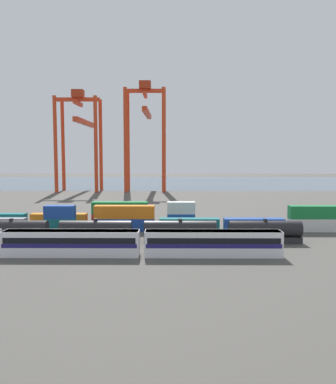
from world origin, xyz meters
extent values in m
plane|color=#4C4944|center=(0.00, 40.00, 0.00)|extent=(420.00, 420.00, 0.00)
cube|color=#475B6B|center=(0.00, 144.59, 0.00)|extent=(400.00, 110.00, 0.01)
cube|color=silver|center=(-5.64, -20.03, 1.95)|extent=(20.73, 3.10, 3.90)
cube|color=navy|center=(-5.64, -20.03, 1.85)|extent=(20.32, 3.14, 0.64)
cube|color=black|center=(-5.64, -20.03, 2.63)|extent=(19.90, 3.13, 0.90)
cube|color=slate|center=(-5.64, -20.03, 3.72)|extent=(20.52, 2.85, 0.36)
cube|color=silver|center=(15.99, -20.03, 1.95)|extent=(20.73, 3.10, 3.90)
cube|color=navy|center=(15.99, -20.03, 1.85)|extent=(20.32, 3.14, 0.64)
cube|color=black|center=(15.99, -20.03, 2.63)|extent=(19.90, 3.13, 0.90)
cube|color=slate|center=(15.99, -20.03, 3.72)|extent=(20.52, 2.85, 0.36)
cube|color=#232326|center=(-18.59, -10.56, 0.55)|extent=(12.60, 2.50, 1.10)
cylinder|color=black|center=(-18.59, -10.56, 2.49)|extent=(12.60, 2.78, 2.78)
cylinder|color=black|center=(-18.59, -10.56, 4.06)|extent=(0.70, 0.70, 0.36)
cube|color=#232326|center=(-3.69, -10.56, 0.55)|extent=(12.60, 2.50, 1.10)
cylinder|color=black|center=(-3.69, -10.56, 2.49)|extent=(12.60, 2.78, 2.78)
cylinder|color=black|center=(-3.69, -10.56, 4.06)|extent=(0.70, 0.70, 0.36)
cube|color=#232326|center=(11.21, -10.56, 0.55)|extent=(12.60, 2.50, 1.10)
cylinder|color=black|center=(11.21, -10.56, 2.49)|extent=(12.60, 2.78, 2.78)
cylinder|color=black|center=(11.21, -10.56, 4.06)|extent=(0.70, 0.70, 0.36)
cube|color=#232326|center=(26.11, -10.56, 0.55)|extent=(12.60, 2.50, 1.10)
cylinder|color=black|center=(26.11, -10.56, 2.49)|extent=(12.60, 2.78, 2.78)
cylinder|color=black|center=(26.11, -10.56, 4.06)|extent=(0.70, 0.70, 0.36)
cube|color=#146066|center=(-12.96, 0.09, 1.30)|extent=(6.04, 2.44, 2.60)
cube|color=#1C4299|center=(-12.96, 0.09, 3.90)|extent=(6.04, 2.44, 2.60)
cube|color=#1C4299|center=(0.15, 0.09, 1.30)|extent=(12.10, 2.44, 2.60)
cube|color=orange|center=(0.15, 0.09, 3.90)|extent=(12.10, 2.44, 2.60)
cube|color=#146066|center=(13.26, 0.09, 1.30)|extent=(12.10, 2.44, 2.60)
cube|color=#1C4299|center=(26.36, 0.09, 1.30)|extent=(12.10, 2.44, 2.60)
cube|color=silver|center=(39.47, 0.09, 1.30)|extent=(12.10, 2.44, 2.60)
cube|color=#197538|center=(39.47, 0.09, 3.90)|extent=(12.10, 2.44, 2.60)
cube|color=orange|center=(-14.97, 6.56, 1.30)|extent=(12.10, 2.44, 2.60)
cube|color=#AD211C|center=(-1.59, 6.56, 1.30)|extent=(12.10, 2.44, 2.60)
cube|color=#197538|center=(-1.59, 6.56, 3.90)|extent=(12.10, 2.44, 2.60)
cube|color=#1C4299|center=(11.79, 6.56, 1.30)|extent=(6.04, 2.44, 2.60)
cube|color=silver|center=(11.79, 6.56, 3.90)|extent=(6.04, 2.44, 2.60)
cylinder|color=red|center=(-37.61, 84.05, 19.61)|extent=(1.50, 1.50, 39.22)
cylinder|color=red|center=(-21.11, 84.05, 19.61)|extent=(1.50, 1.50, 39.22)
cylinder|color=red|center=(-37.61, 95.57, 19.61)|extent=(1.50, 1.50, 39.22)
cylinder|color=red|center=(-21.11, 95.57, 19.61)|extent=(1.50, 1.50, 39.22)
cube|color=red|center=(-29.36, 89.81, 38.42)|extent=(18.10, 1.20, 1.60)
cube|color=red|center=(-29.36, 89.81, 36.82)|extent=(1.20, 13.11, 1.60)
cube|color=red|center=(-29.36, 104.09, 29.93)|extent=(2.00, 40.81, 2.00)
cube|color=#9F2C14|center=(-29.36, 89.81, 40.82)|extent=(4.80, 4.00, 3.20)
cylinder|color=red|center=(-9.11, 85.09, 21.36)|extent=(1.50, 1.50, 42.73)
cylinder|color=red|center=(6.55, 85.09, 21.36)|extent=(1.50, 1.50, 42.73)
cylinder|color=red|center=(-9.11, 94.53, 21.36)|extent=(1.50, 1.50, 42.73)
cylinder|color=red|center=(6.55, 94.53, 21.36)|extent=(1.50, 1.50, 42.73)
cube|color=red|center=(-1.28, 89.81, 41.93)|extent=(17.26, 1.20, 1.60)
cube|color=red|center=(-1.28, 89.81, 40.33)|extent=(1.20, 11.05, 1.60)
cube|color=red|center=(-1.28, 103.16, 34.10)|extent=(2.00, 38.14, 2.00)
cube|color=#9F2C14|center=(-1.28, 89.81, 44.33)|extent=(4.80, 4.00, 3.20)
camera|label=1|loc=(9.61, -80.37, 15.42)|focal=37.61mm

